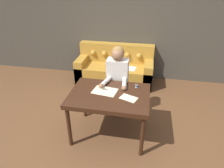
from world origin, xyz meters
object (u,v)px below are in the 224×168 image
Objects in this scene: scissors at (106,90)px; thread_spool at (137,86)px; person at (117,82)px; couch at (115,69)px; dining_table at (109,98)px.

scissors is 0.49m from thread_spool.
person is 0.47m from thread_spool.
scissors is at bearing -84.75° from couch.
dining_table is 0.90× the size of person.
person is at bearing 86.72° from dining_table.
thread_spool is at bearing -68.73° from couch.
person is (0.27, -1.32, 0.36)m from couch.
person is (0.03, 0.56, -0.01)m from dining_table.
person is 0.48m from scissors.
couch is 1.79m from thread_spool.
person is 6.13× the size of scissors.
thread_spool reaches higher than dining_table.
scissors is at bearing -159.79° from thread_spool.
thread_spool is (0.63, -1.61, 0.48)m from couch.
couch reaches higher than scissors.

